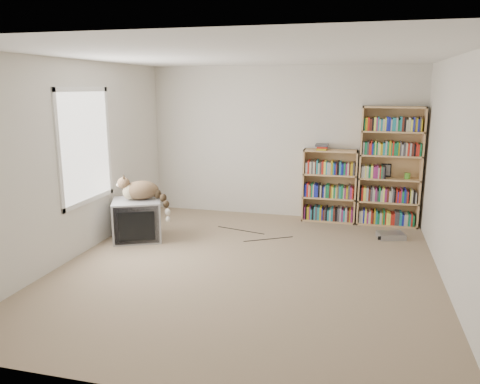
% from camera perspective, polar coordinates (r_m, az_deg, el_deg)
% --- Properties ---
extents(floor, '(4.50, 5.00, 0.01)m').
position_cam_1_polar(floor, '(5.79, 0.91, -9.21)').
color(floor, gray).
rests_on(floor, ground).
extents(wall_back, '(4.50, 0.02, 2.50)m').
position_cam_1_polar(wall_back, '(7.88, 5.18, 6.01)').
color(wall_back, silver).
rests_on(wall_back, floor).
extents(wall_front, '(4.50, 0.02, 2.50)m').
position_cam_1_polar(wall_front, '(3.13, -9.68, -4.39)').
color(wall_front, silver).
rests_on(wall_front, floor).
extents(wall_left, '(0.02, 5.00, 2.50)m').
position_cam_1_polar(wall_left, '(6.35, -19.27, 3.74)').
color(wall_left, silver).
rests_on(wall_left, floor).
extents(wall_right, '(0.02, 5.00, 2.50)m').
position_cam_1_polar(wall_right, '(5.40, 24.89, 1.82)').
color(wall_right, silver).
rests_on(wall_right, floor).
extents(ceiling, '(4.50, 5.00, 0.02)m').
position_cam_1_polar(ceiling, '(5.38, 1.01, 16.32)').
color(ceiling, white).
rests_on(ceiling, wall_back).
extents(window, '(0.02, 1.22, 1.52)m').
position_cam_1_polar(window, '(6.49, -18.31, 5.33)').
color(window, white).
rests_on(window, wall_left).
extents(crt_tv, '(0.86, 0.83, 0.58)m').
position_cam_1_polar(crt_tv, '(6.92, -12.41, -3.30)').
color(crt_tv, gray).
rests_on(crt_tv, floor).
extents(cat, '(0.83, 0.52, 0.59)m').
position_cam_1_polar(cat, '(6.81, -11.52, -0.12)').
color(cat, '#372116').
rests_on(cat, crt_tv).
extents(bookcase_tall, '(0.94, 0.30, 1.87)m').
position_cam_1_polar(bookcase_tall, '(7.71, 17.78, 2.58)').
color(bookcase_tall, tan).
rests_on(bookcase_tall, floor).
extents(bookcase_short, '(0.85, 0.30, 1.18)m').
position_cam_1_polar(bookcase_short, '(7.77, 10.82, 0.41)').
color(bookcase_short, tan).
rests_on(bookcase_short, floor).
extents(book_stack, '(0.22, 0.28, 0.09)m').
position_cam_1_polar(book_stack, '(7.63, 9.91, 5.44)').
color(book_stack, red).
rests_on(book_stack, bookcase_short).
extents(green_mug, '(0.08, 0.08, 0.09)m').
position_cam_1_polar(green_mug, '(7.72, 19.72, 1.88)').
color(green_mug, '#52A32E').
rests_on(green_mug, bookcase_tall).
extents(framed_print, '(0.16, 0.05, 0.21)m').
position_cam_1_polar(framed_print, '(7.79, 17.38, 2.56)').
color(framed_print, black).
rests_on(framed_print, bookcase_tall).
extents(dvd_player, '(0.43, 0.35, 0.08)m').
position_cam_1_polar(dvd_player, '(7.19, 17.92, -5.07)').
color(dvd_player, '#9E9EA2').
rests_on(dvd_player, floor).
extents(wall_outlet, '(0.01, 0.08, 0.13)m').
position_cam_1_polar(wall_outlet, '(7.40, -14.26, -2.10)').
color(wall_outlet, silver).
rests_on(wall_outlet, wall_left).
extents(floor_cables, '(1.20, 0.70, 0.01)m').
position_cam_1_polar(floor_cables, '(7.09, 1.93, -5.01)').
color(floor_cables, black).
rests_on(floor_cables, floor).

